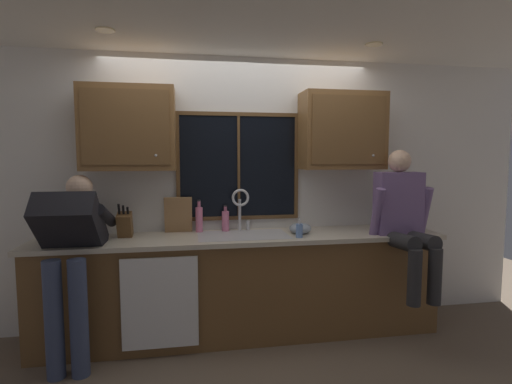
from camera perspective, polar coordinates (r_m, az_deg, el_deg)
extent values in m
cube|color=silver|center=(3.79, -2.70, 0.00)|extent=(5.92, 0.12, 2.55)
cylinder|color=#FFEAB2|center=(3.27, -21.30, 21.30)|extent=(0.14, 0.14, 0.01)
cylinder|color=#FFEAB2|center=(3.56, 16.97, 20.06)|extent=(0.14, 0.14, 0.01)
cube|color=black|center=(3.70, -2.60, 3.76)|extent=(1.10, 0.02, 0.95)
cube|color=brown|center=(3.71, -2.61, 11.38)|extent=(1.17, 0.02, 0.04)
cube|color=brown|center=(3.74, -2.55, -3.81)|extent=(1.17, 0.02, 0.04)
cube|color=brown|center=(3.67, -11.43, 3.65)|extent=(0.03, 0.02, 0.95)
cube|color=brown|center=(3.81, 5.94, 3.78)|extent=(0.03, 0.02, 0.95)
cube|color=brown|center=(3.69, -2.57, 3.76)|extent=(0.02, 0.02, 0.95)
cube|color=brown|center=(3.62, -1.93, -13.78)|extent=(3.52, 0.58, 0.88)
cube|color=beige|center=(3.48, -1.91, -6.71)|extent=(3.58, 0.62, 0.04)
cube|color=white|center=(3.30, -13.92, -15.59)|extent=(0.60, 0.02, 0.74)
cube|color=brown|center=(3.56, -18.19, 8.84)|extent=(0.78, 0.33, 0.72)
cube|color=brown|center=(3.39, -18.61, 9.02)|extent=(0.70, 0.01, 0.62)
sphere|color=#B2B2B7|center=(3.35, -14.52, 5.23)|extent=(0.02, 0.02, 0.02)
cube|color=brown|center=(3.81, 12.54, 8.73)|extent=(0.78, 0.33, 0.72)
cube|color=brown|center=(3.65, 13.57, 8.86)|extent=(0.70, 0.01, 0.62)
sphere|color=#B2B2B7|center=(3.73, 16.87, 5.16)|extent=(0.02, 0.02, 0.02)
cube|color=#B7B7BC|center=(3.49, -1.94, -6.52)|extent=(0.80, 0.46, 0.02)
cube|color=#9C9CA0|center=(3.49, -5.23, -8.22)|extent=(0.36, 0.42, 0.20)
cube|color=#9C9CA0|center=(3.54, 1.30, -7.99)|extent=(0.36, 0.42, 0.20)
cube|color=#B7B7BC|center=(3.51, -1.94, -8.12)|extent=(0.04, 0.42, 0.20)
cylinder|color=silver|center=(3.67, -2.42, -3.38)|extent=(0.03, 0.03, 0.30)
torus|color=silver|center=(3.59, -2.31, -0.84)|extent=(0.16, 0.02, 0.16)
cylinder|color=silver|center=(3.70, -1.19, -4.88)|extent=(0.03, 0.03, 0.09)
cylinder|color=#384260|center=(3.30, -27.58, -16.34)|extent=(0.13, 0.13, 0.88)
cylinder|color=#384260|center=(3.25, -24.61, -16.53)|extent=(0.13, 0.13, 0.88)
cube|color=black|center=(3.30, -25.57, -4.63)|extent=(0.44, 0.57, 0.57)
sphere|color=beige|center=(3.53, -24.53, 0.61)|extent=(0.21, 0.21, 0.21)
cylinder|color=black|center=(3.52, -28.26, -3.31)|extent=(0.09, 0.52, 0.26)
cylinder|color=black|center=(3.41, -21.22, -3.30)|extent=(0.09, 0.52, 0.26)
cylinder|color=#262628|center=(3.55, 20.53, -6.79)|extent=(0.14, 0.43, 0.16)
cylinder|color=#262628|center=(3.65, 22.99, -6.57)|extent=(0.14, 0.43, 0.16)
cylinder|color=#262628|center=(3.43, 22.28, -11.58)|extent=(0.11, 0.11, 0.46)
cylinder|color=#262628|center=(3.53, 24.80, -11.21)|extent=(0.11, 0.11, 0.46)
cube|color=slate|center=(3.74, 20.18, -1.54)|extent=(0.41, 0.23, 0.56)
sphere|color=beige|center=(3.71, 20.36, 4.29)|extent=(0.20, 0.20, 0.20)
cylinder|color=slate|center=(3.59, 17.35, -3.00)|extent=(0.08, 0.20, 0.47)
cylinder|color=slate|center=(3.83, 23.50, -2.71)|extent=(0.08, 0.20, 0.47)
cube|color=brown|center=(3.56, -18.73, -4.68)|extent=(0.12, 0.18, 0.25)
cylinder|color=black|center=(3.48, -19.52, -2.38)|extent=(0.02, 0.05, 0.09)
cylinder|color=black|center=(3.48, -18.94, -2.48)|extent=(0.02, 0.04, 0.08)
cylinder|color=black|center=(3.48, -18.36, -2.59)|extent=(0.02, 0.04, 0.06)
cube|color=#997047|center=(3.64, -11.36, -3.32)|extent=(0.25, 0.09, 0.33)
ellipsoid|color=#8C99A8|center=(3.58, 6.53, -5.34)|extent=(0.20, 0.20, 0.10)
cylinder|color=#668CCC|center=(3.39, 6.39, -5.68)|extent=(0.06, 0.06, 0.12)
cylinder|color=silver|center=(3.38, 6.40, -4.37)|extent=(0.02, 0.02, 0.04)
cylinder|color=silver|center=(3.36, 6.49, -4.04)|extent=(0.01, 0.04, 0.01)
cylinder|color=pink|center=(3.66, -4.51, -4.31)|extent=(0.07, 0.07, 0.19)
cylinder|color=#AD5B7A|center=(3.64, -4.53, -2.49)|extent=(0.03, 0.03, 0.05)
cylinder|color=black|center=(3.64, -4.53, -2.03)|extent=(0.03, 0.03, 0.01)
cylinder|color=pink|center=(3.64, -8.36, -4.06)|extent=(0.07, 0.07, 0.23)
cylinder|color=#AD5B7A|center=(3.62, -8.39, -1.81)|extent=(0.03, 0.03, 0.06)
cylinder|color=black|center=(3.62, -8.40, -1.26)|extent=(0.03, 0.03, 0.01)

